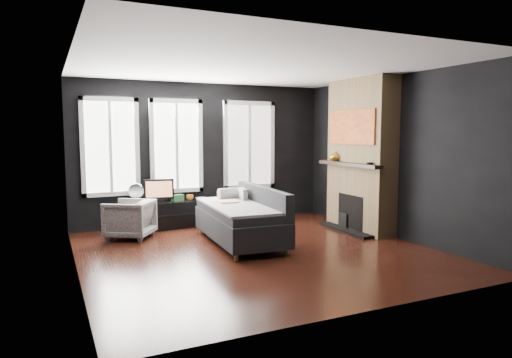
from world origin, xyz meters
name	(u,v)px	position (x,y,z in m)	size (l,w,h in m)	color
floor	(258,252)	(0.00, 0.00, 0.00)	(5.00, 5.00, 0.00)	black
ceiling	(259,66)	(0.00, 0.00, 2.70)	(5.00, 5.00, 0.00)	white
wall_back	(204,153)	(0.00, 2.50, 1.35)	(5.00, 0.02, 2.70)	black
wall_left	(73,166)	(-2.50, 0.00, 1.35)	(0.02, 5.00, 2.70)	black
wall_right	(393,157)	(2.50, 0.00, 1.35)	(0.02, 5.00, 2.70)	black
windows	(181,99)	(-0.45, 2.46, 2.38)	(4.00, 0.16, 1.76)	white
fireplace	(361,155)	(2.30, 0.60, 1.35)	(0.70, 1.62, 2.70)	#93724C
sofa	(240,215)	(-0.04, 0.60, 0.45)	(1.04, 2.08, 0.89)	black
stripe_pillow	(243,198)	(0.22, 1.08, 0.64)	(0.08, 0.33, 0.33)	gray
armchair	(130,217)	(-1.57, 1.69, 0.36)	(0.69, 0.65, 0.71)	silver
media_console	(171,214)	(-0.74, 2.24, 0.25)	(1.43, 0.45, 0.49)	black
monitor	(159,189)	(-0.96, 2.21, 0.73)	(0.54, 0.12, 0.48)	black
desk_fan	(136,193)	(-1.37, 2.20, 0.68)	(0.27, 0.27, 0.38)	#A9A9A9
mug	(190,196)	(-0.37, 2.25, 0.56)	(0.13, 0.10, 0.13)	orange
book	(199,193)	(-0.18, 2.30, 0.61)	(0.17, 0.02, 0.23)	#A49784
storage_box	(177,198)	(-0.61, 2.23, 0.55)	(0.21, 0.14, 0.12)	#2F6B38
mantel_vase	(335,156)	(2.05, 1.05, 1.32)	(0.18, 0.19, 0.18)	gold
mantel_clock	(369,163)	(2.05, 0.05, 1.25)	(0.11, 0.11, 0.04)	black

